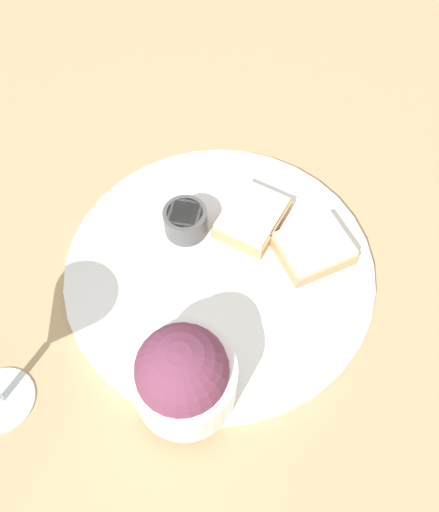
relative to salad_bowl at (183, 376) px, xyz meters
name	(u,v)px	position (x,y,z in m)	size (l,w,h in m)	color
ground_plane	(220,271)	(0.14, 0.05, -0.06)	(4.00, 4.00, 0.00)	tan
dinner_plate	(220,268)	(0.14, 0.05, -0.05)	(0.36, 0.36, 0.01)	white
salad_bowl	(183,376)	(0.00, 0.00, 0.00)	(0.10, 0.10, 0.11)	white
sauce_ramekin	(185,220)	(0.16, 0.11, -0.03)	(0.05, 0.05, 0.03)	#4C4C4C
cheese_toast_near	(314,248)	(0.21, -0.03, -0.04)	(0.10, 0.10, 0.03)	tan
cheese_toast_far	(252,218)	(0.21, 0.05, -0.04)	(0.09, 0.07, 0.03)	tan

